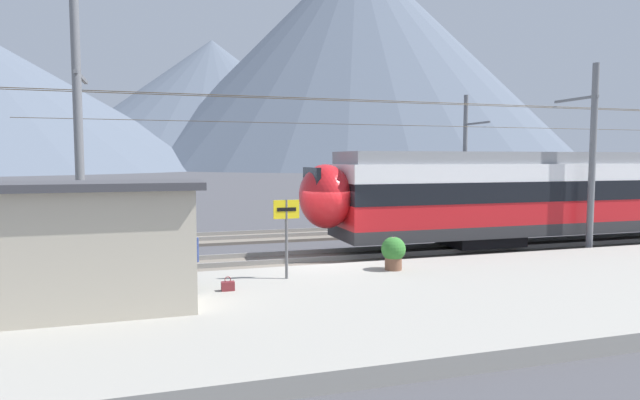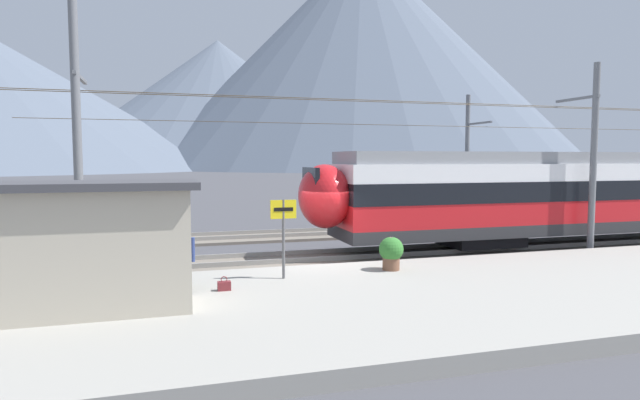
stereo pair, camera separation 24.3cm
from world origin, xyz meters
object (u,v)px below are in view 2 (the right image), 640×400
object	(u,v)px
passenger_walking	(183,256)
catenary_mast_west	(78,138)
handbag_beside_passenger	(224,286)
potted_plant_by_shelter	(179,270)
catenary_mast_mid	(591,154)
potted_plant_platform_edge	(391,251)
catenary_mast_far_side	(469,156)
platform_sign	(283,221)
platform_shelter	(76,247)

from	to	relation	value
passenger_walking	catenary_mast_west	bearing A→B (deg)	129.55
handbag_beside_passenger	potted_plant_by_shelter	size ratio (longest dim) A/B	0.44
catenary_mast_mid	potted_plant_platform_edge	world-z (taller)	catenary_mast_mid
catenary_mast_mid	handbag_beside_passenger	bearing A→B (deg)	-167.49
catenary_mast_far_side	potted_plant_by_shelter	bearing A→B (deg)	-142.76
handbag_beside_passenger	potted_plant_platform_edge	world-z (taller)	potted_plant_platform_edge
catenary_mast_mid	potted_plant_platform_edge	size ratio (longest dim) A/B	44.66
platform_sign	platform_shelter	xyz separation A→B (m)	(-4.82, -1.90, -0.16)
catenary_mast_west	platform_shelter	size ratio (longest dim) A/B	8.67
platform_shelter	potted_plant_by_shelter	bearing A→B (deg)	37.60
catenary_mast_west	potted_plant_platform_edge	size ratio (longest dim) A/B	44.66
catenary_mast_west	catenary_mast_mid	size ratio (longest dim) A/B	1.00
platform_sign	potted_plant_platform_edge	size ratio (longest dim) A/B	2.20
catenary_mast_west	catenary_mast_mid	bearing A→B (deg)	0.05
platform_sign	handbag_beside_passenger	world-z (taller)	platform_sign
platform_sign	catenary_mast_far_side	bearing A→B (deg)	41.96
catenary_mast_west	catenary_mast_far_side	bearing A→B (deg)	27.31
platform_sign	potted_plant_platform_edge	distance (m)	3.39
catenary_mast_west	potted_plant_platform_edge	distance (m)	9.36
catenary_mast_mid	passenger_walking	bearing A→B (deg)	-167.61
catenary_mast_mid	potted_plant_by_shelter	distance (m)	15.36
catenary_mast_mid	catenary_mast_far_side	distance (m)	9.40
passenger_walking	platform_shelter	size ratio (longest dim) A/B	0.34
passenger_walking	platform_shelter	distance (m)	2.39
catenary_mast_mid	catenary_mast_far_side	size ratio (longest dim) A/B	1.00
catenary_mast_far_side	platform_sign	bearing A→B (deg)	-138.04
catenary_mast_mid	handbag_beside_passenger	size ratio (longest dim) A/B	122.08
catenary_mast_west	catenary_mast_far_side	world-z (taller)	catenary_mast_west
catenary_mast_west	catenary_mast_mid	distance (m)	17.43
catenary_mast_far_side	platform_shelter	xyz separation A→B (m)	(-17.68, -13.46, -1.95)
catenary_mast_mid	platform_shelter	world-z (taller)	catenary_mast_mid
potted_plant_platform_edge	catenary_mast_mid	bearing A→B (deg)	12.77
catenary_mast_mid	potted_plant_by_shelter	size ratio (longest dim) A/B	53.60
catenary_mast_far_side	potted_plant_platform_edge	xyz separation A→B (m)	(-9.63, -11.38, -2.80)
catenary_mast_mid	catenary_mast_far_side	world-z (taller)	catenary_mast_mid
catenary_mast_mid	handbag_beside_passenger	distance (m)	14.51
catenary_mast_west	potted_plant_platform_edge	world-z (taller)	catenary_mast_west
passenger_walking	platform_sign	bearing A→B (deg)	21.58
catenary_mast_mid	platform_sign	size ratio (longest dim) A/B	20.31
potted_plant_platform_edge	potted_plant_by_shelter	distance (m)	6.00
passenger_walking	handbag_beside_passenger	size ratio (longest dim) A/B	4.77
potted_plant_by_shelter	catenary_mast_far_side	bearing A→B (deg)	37.24
potted_plant_platform_edge	platform_shelter	size ratio (longest dim) A/B	0.19
passenger_walking	potted_plant_platform_edge	world-z (taller)	passenger_walking
catenary_mast_west	platform_sign	size ratio (longest dim) A/B	20.31
platform_sign	handbag_beside_passenger	size ratio (longest dim) A/B	6.01
potted_plant_by_shelter	platform_shelter	distance (m)	2.78
catenary_mast_west	handbag_beside_passenger	xyz separation A→B (m)	(3.62, -3.05, -3.69)
catenary_mast_west	platform_shelter	xyz separation A→B (m)	(0.49, -4.08, -2.41)
catenary_mast_mid	platform_sign	world-z (taller)	catenary_mast_mid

